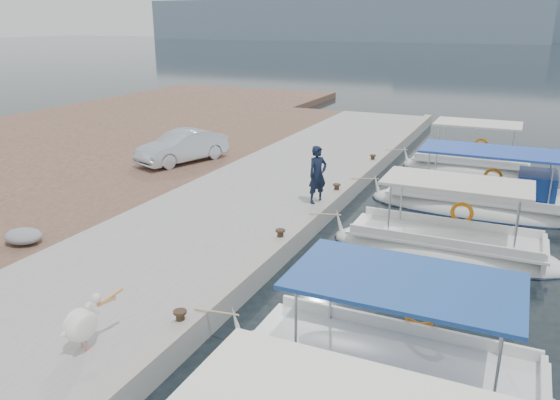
{
  "coord_description": "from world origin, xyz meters",
  "views": [
    {
      "loc": [
        5.56,
        -11.65,
        6.44
      ],
      "look_at": [
        -1.0,
        2.92,
        1.2
      ],
      "focal_mm": 35.0,
      "sensor_mm": 36.0,
      "label": 1
    }
  ],
  "objects_px": {
    "fishing_caique_d": "(482,206)",
    "pelican": "(83,323)",
    "fishing_caique_e": "(470,169)",
    "fishing_caique_c": "(444,250)",
    "parked_car": "(182,147)",
    "fisherman": "(318,175)",
    "fishing_caique_b": "(388,380)"
  },
  "relations": [
    {
      "from": "fishing_caique_d",
      "to": "parked_car",
      "type": "relative_size",
      "value": 1.85
    },
    {
      "from": "fishing_caique_d",
      "to": "fisherman",
      "type": "height_order",
      "value": "fisherman"
    },
    {
      "from": "parked_car",
      "to": "fishing_caique_c",
      "type": "bearing_deg",
      "value": -1.14
    },
    {
      "from": "fishing_caique_c",
      "to": "parked_car",
      "type": "bearing_deg",
      "value": 159.51
    },
    {
      "from": "fishing_caique_b",
      "to": "pelican",
      "type": "xyz_separation_m",
      "value": [
        -5.41,
        -1.9,
        0.9
      ]
    },
    {
      "from": "fishing_caique_c",
      "to": "fisherman",
      "type": "height_order",
      "value": "fisherman"
    },
    {
      "from": "fishing_caique_b",
      "to": "parked_car",
      "type": "relative_size",
      "value": 1.56
    },
    {
      "from": "fishing_caique_e",
      "to": "parked_car",
      "type": "height_order",
      "value": "fishing_caique_e"
    },
    {
      "from": "fishing_caique_b",
      "to": "fishing_caique_c",
      "type": "relative_size",
      "value": 0.99
    },
    {
      "from": "fishing_caique_c",
      "to": "fishing_caique_e",
      "type": "height_order",
      "value": "same"
    },
    {
      "from": "fishing_caique_e",
      "to": "fisherman",
      "type": "xyz_separation_m",
      "value": [
        -4.2,
        -8.38,
        1.37
      ]
    },
    {
      "from": "fisherman",
      "to": "parked_car",
      "type": "height_order",
      "value": "fisherman"
    },
    {
      "from": "fishing_caique_d",
      "to": "pelican",
      "type": "xyz_separation_m",
      "value": [
        -6.12,
        -13.02,
        0.84
      ]
    },
    {
      "from": "fishing_caique_e",
      "to": "fishing_caique_c",
      "type": "bearing_deg",
      "value": -88.12
    },
    {
      "from": "fishing_caique_b",
      "to": "fisherman",
      "type": "relative_size",
      "value": 3.31
    },
    {
      "from": "fishing_caique_e",
      "to": "fishing_caique_d",
      "type": "bearing_deg",
      "value": -79.63
    },
    {
      "from": "fishing_caique_d",
      "to": "fishing_caique_b",
      "type": "bearing_deg",
      "value": -93.67
    },
    {
      "from": "fishing_caique_d",
      "to": "fishing_caique_e",
      "type": "relative_size",
      "value": 1.3
    },
    {
      "from": "fishing_caique_e",
      "to": "pelican",
      "type": "height_order",
      "value": "fishing_caique_e"
    },
    {
      "from": "fishing_caique_b",
      "to": "fisherman",
      "type": "height_order",
      "value": "fisherman"
    },
    {
      "from": "fishing_caique_d",
      "to": "parked_car",
      "type": "xyz_separation_m",
      "value": [
        -12.64,
        -0.01,
        1.01
      ]
    },
    {
      "from": "fishing_caique_b",
      "to": "fisherman",
      "type": "bearing_deg",
      "value": 118.7
    },
    {
      "from": "fishing_caique_d",
      "to": "pelican",
      "type": "relative_size",
      "value": 5.87
    },
    {
      "from": "fishing_caique_d",
      "to": "fisherman",
      "type": "bearing_deg",
      "value": -150.54
    },
    {
      "from": "fishing_caique_b",
      "to": "parked_car",
      "type": "height_order",
      "value": "fishing_caique_b"
    },
    {
      "from": "fishing_caique_b",
      "to": "pelican",
      "type": "bearing_deg",
      "value": -160.64
    },
    {
      "from": "fishing_caique_c",
      "to": "parked_car",
      "type": "height_order",
      "value": "fishing_caique_c"
    },
    {
      "from": "fishing_caique_e",
      "to": "fisherman",
      "type": "relative_size",
      "value": 3.03
    },
    {
      "from": "fishing_caique_e",
      "to": "fishing_caique_b",
      "type": "bearing_deg",
      "value": -89.02
    },
    {
      "from": "fishing_caique_c",
      "to": "parked_car",
      "type": "xyz_separation_m",
      "value": [
        -11.97,
        4.47,
        1.07
      ]
    },
    {
      "from": "fishing_caique_e",
      "to": "pelican",
      "type": "bearing_deg",
      "value": -105.52
    },
    {
      "from": "fishing_caique_c",
      "to": "pelican",
      "type": "relative_size",
      "value": 5.02
    }
  ]
}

